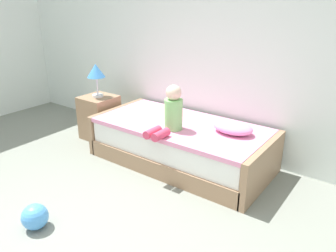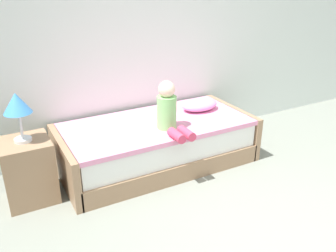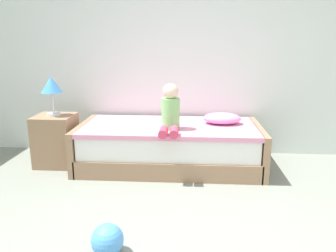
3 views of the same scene
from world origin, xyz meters
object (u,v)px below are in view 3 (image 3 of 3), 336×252
Objects in this scene: nightstand at (56,140)px; table_lamp at (51,87)px; bed at (169,146)px; toy_ball at (107,240)px; pillow at (222,118)px; child_figure at (170,112)px.

table_lamp is at bearing 0.00° from nightstand.
table_lamp reaches higher than bed.
pillow is at bearing 63.41° from toy_ball.
bed is 0.70m from pillow.
pillow reaches higher than bed.
child_figure reaches higher than pillow.
toy_ball is (-0.92, -1.85, -0.45)m from pillow.
table_lamp is 0.88× the size of child_figure.
nightstand is at bearing 172.05° from child_figure.
toy_ball is (-0.32, -1.75, -0.13)m from bed.
child_figure is at bearing -84.19° from bed.
nightstand is 2.65× the size of toy_ball.
toy_ball is (1.03, -1.71, -0.82)m from table_lamp.
child_figure reaches higher than nightstand.
nightstand is 1.33× the size of table_lamp.
bed is at bearing 1.56° from nightstand.
toy_ball is at bearing -116.59° from pillow.
bed is 1.35m from nightstand.
bed is 4.69× the size of table_lamp.
pillow reaches higher than nightstand.
pillow is at bearing 3.99° from nightstand.
pillow is at bearing 9.32° from bed.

